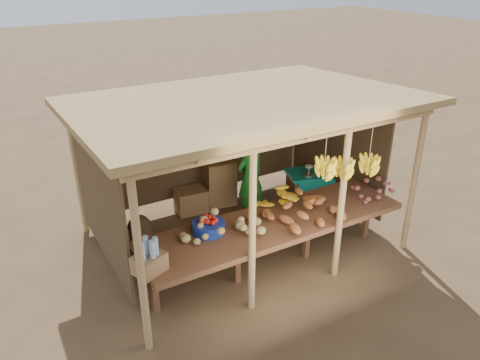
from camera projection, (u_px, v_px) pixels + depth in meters
ground at (240, 238)px, 7.60m from camera, size 60.00×60.00×0.00m
stall_structure at (241, 124)px, 6.85m from camera, size 4.70×3.50×2.43m
counter at (274, 225)px, 6.54m from camera, size 3.90×1.05×0.80m
potato_heap at (225, 222)px, 6.14m from camera, size 1.10×0.66×0.37m
sweet_potato_heap at (303, 207)px, 6.50m from camera, size 1.31×1.04×0.36m
onion_heap at (376, 181)px, 7.29m from camera, size 1.04×0.85×0.36m
banana_pile at (280, 196)px, 6.84m from camera, size 0.72×0.55×0.35m
tomato_basin at (208, 226)px, 6.22m from camera, size 0.44×0.44×0.23m
bottle_box at (149, 259)px, 5.40m from camera, size 0.44×0.40×0.45m
vendor at (250, 178)px, 7.92m from camera, size 0.61×0.45×1.51m
tarp_crate at (306, 187)px, 8.53m from camera, size 0.83×0.77×0.82m
carton_stack at (210, 188)px, 8.41m from camera, size 1.15×0.47×0.85m
burlap_sacks at (128, 232)px, 7.32m from camera, size 0.79×0.41×0.56m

